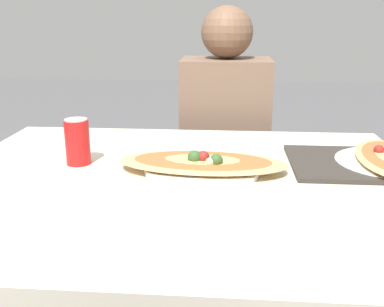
{
  "coord_description": "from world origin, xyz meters",
  "views": [
    {
      "loc": [
        0.11,
        -1.05,
        1.15
      ],
      "look_at": [
        0.02,
        0.02,
        0.81
      ],
      "focal_mm": 42.0,
      "sensor_mm": 36.0,
      "label": 1
    }
  ],
  "objects_px": {
    "dining_table": "(182,203)",
    "chair_far_seated": "(224,169)",
    "soda_can": "(77,142)",
    "pizza_main": "(202,164)",
    "person_seated": "(225,132)"
  },
  "relations": [
    {
      "from": "chair_far_seated",
      "to": "soda_can",
      "type": "height_order",
      "value": "chair_far_seated"
    },
    {
      "from": "chair_far_seated",
      "to": "soda_can",
      "type": "xyz_separation_m",
      "value": [
        -0.39,
        -0.73,
        0.32
      ]
    },
    {
      "from": "pizza_main",
      "to": "person_seated",
      "type": "bearing_deg",
      "value": 85.23
    },
    {
      "from": "chair_far_seated",
      "to": "person_seated",
      "type": "distance_m",
      "value": 0.23
    },
    {
      "from": "dining_table",
      "to": "soda_can",
      "type": "relative_size",
      "value": 9.83
    },
    {
      "from": "person_seated",
      "to": "pizza_main",
      "type": "relative_size",
      "value": 2.63
    },
    {
      "from": "dining_table",
      "to": "chair_far_seated",
      "type": "relative_size",
      "value": 1.39
    },
    {
      "from": "dining_table",
      "to": "person_seated",
      "type": "bearing_deg",
      "value": 81.75
    },
    {
      "from": "dining_table",
      "to": "pizza_main",
      "type": "height_order",
      "value": "pizza_main"
    },
    {
      "from": "person_seated",
      "to": "dining_table",
      "type": "bearing_deg",
      "value": 81.75
    },
    {
      "from": "dining_table",
      "to": "soda_can",
      "type": "distance_m",
      "value": 0.33
    },
    {
      "from": "person_seated",
      "to": "pizza_main",
      "type": "distance_m",
      "value": 0.66
    },
    {
      "from": "pizza_main",
      "to": "soda_can",
      "type": "xyz_separation_m",
      "value": [
        -0.34,
        0.04,
        0.04
      ]
    },
    {
      "from": "pizza_main",
      "to": "soda_can",
      "type": "distance_m",
      "value": 0.35
    },
    {
      "from": "dining_table",
      "to": "person_seated",
      "type": "distance_m",
      "value": 0.71
    }
  ]
}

